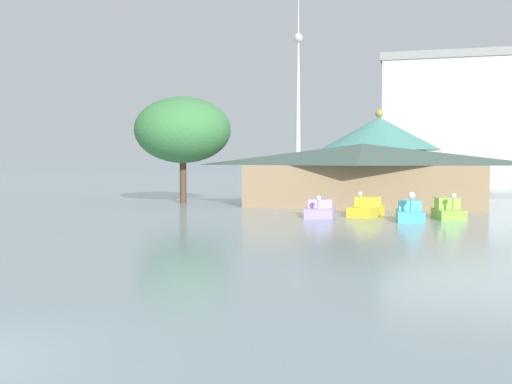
# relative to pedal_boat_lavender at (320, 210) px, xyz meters

# --- Properties ---
(pedal_boat_lavender) EXTENTS (1.86, 2.78, 1.38)m
(pedal_boat_lavender) POSITION_rel_pedal_boat_lavender_xyz_m (0.00, 0.00, 0.00)
(pedal_boat_lavender) COLOR #B299D8
(pedal_boat_lavender) RESTS_ON ground
(pedal_boat_yellow) EXTENTS (2.14, 3.22, 1.58)m
(pedal_boat_yellow) POSITION_rel_pedal_boat_lavender_xyz_m (2.67, 1.37, 0.04)
(pedal_boat_yellow) COLOR yellow
(pedal_boat_yellow) RESTS_ON ground
(pedal_boat_cyan) EXTENTS (1.69, 2.67, 1.72)m
(pedal_boat_cyan) POSITION_rel_pedal_boat_lavender_xyz_m (5.33, -0.97, 0.05)
(pedal_boat_cyan) COLOR #4CB7CC
(pedal_boat_cyan) RESTS_ON ground
(pedal_boat_lime) EXTENTS (1.99, 2.70, 1.57)m
(pedal_boat_lime) POSITION_rel_pedal_boat_lavender_xyz_m (7.50, 0.99, 0.06)
(pedal_boat_lime) COLOR #8CCC3F
(pedal_boat_lime) RESTS_ON ground
(boathouse) EXTENTS (18.25, 6.40, 4.67)m
(boathouse) POSITION_rel_pedal_boat_lavender_xyz_m (1.82, 8.10, 2.03)
(boathouse) COLOR #9E7F5B
(boathouse) RESTS_ON ground
(green_roof_pavilion) EXTENTS (10.58, 10.58, 7.88)m
(green_roof_pavilion) POSITION_rel_pedal_boat_lavender_xyz_m (2.40, 16.90, 3.69)
(green_roof_pavilion) COLOR brown
(green_roof_pavilion) RESTS_ON ground
(shoreline_tree_tall_left) EXTENTS (7.71, 7.71, 8.51)m
(shoreline_tree_tall_left) POSITION_rel_pedal_boat_lavender_xyz_m (-12.51, 8.45, 5.43)
(shoreline_tree_tall_left) COLOR brown
(shoreline_tree_tall_left) RESTS_ON ground
(background_building_block) EXTENTS (32.20, 17.52, 17.23)m
(background_building_block) POSITION_rel_pedal_boat_lavender_xyz_m (16.86, 51.05, 8.21)
(background_building_block) COLOR silver
(background_building_block) RESTS_ON ground
(distant_broadcast_tower) EXTENTS (5.54, 5.54, 141.78)m
(distant_broadcast_tower) POSITION_rel_pedal_boat_lavender_xyz_m (-65.97, 322.18, 58.53)
(distant_broadcast_tower) COLOR silver
(distant_broadcast_tower) RESTS_ON ground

